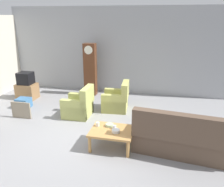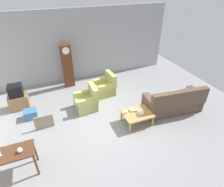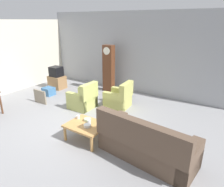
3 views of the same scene
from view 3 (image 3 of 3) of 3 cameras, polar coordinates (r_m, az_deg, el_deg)
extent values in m
plane|color=gray|center=(6.02, -10.17, -8.57)|extent=(10.40, 10.40, 0.00)
cube|color=#9EA0A5|center=(8.36, 6.34, 11.36)|extent=(8.40, 0.16, 3.20)
cube|color=beige|center=(9.05, -29.15, 8.61)|extent=(0.12, 6.40, 2.88)
cube|color=brown|center=(4.61, 9.77, -15.12)|extent=(2.18, 1.07, 0.44)
cube|color=brown|center=(4.06, 7.60, -11.50)|extent=(2.11, 0.44, 0.60)
cube|color=brown|center=(4.27, 21.26, -17.64)|extent=(0.33, 0.86, 0.68)
cube|color=brown|center=(4.98, 0.42, -10.26)|extent=(0.33, 0.86, 0.68)
cube|color=brown|center=(4.26, 16.15, -12.44)|extent=(0.37, 0.15, 0.36)
cube|color=#C6B284|center=(4.43, 10.41, -10.58)|extent=(0.38, 0.18, 0.36)
cube|color=#9E8966|center=(4.64, 5.20, -8.78)|extent=(0.38, 0.20, 0.36)
cube|color=#B7BC66|center=(6.99, -8.43, -2.44)|extent=(0.76, 0.76, 0.40)
cube|color=#B7BC66|center=(6.63, -6.55, 0.64)|extent=(0.18, 0.76, 0.52)
cube|color=#B7BC66|center=(7.16, -6.90, -0.94)|extent=(0.76, 0.16, 0.60)
cube|color=#B7BC66|center=(6.75, -10.14, -2.46)|extent=(0.76, 0.16, 0.60)
cube|color=tan|center=(6.97, 1.60, -2.28)|extent=(0.82, 0.82, 0.40)
cube|color=tan|center=(6.68, 4.10, 0.88)|extent=(0.24, 0.77, 0.52)
cube|color=tan|center=(7.19, 2.68, -0.73)|extent=(0.77, 0.22, 0.60)
cube|color=tan|center=(6.69, 0.46, -2.35)|extent=(0.77, 0.22, 0.60)
cube|color=tan|center=(5.09, -7.34, -8.89)|extent=(0.96, 0.76, 0.05)
cylinder|color=tan|center=(5.26, -13.16, -10.99)|extent=(0.07, 0.07, 0.38)
cylinder|color=tan|center=(4.76, -5.76, -14.11)|extent=(0.07, 0.07, 0.38)
cylinder|color=tan|center=(5.65, -8.46, -8.28)|extent=(0.07, 0.07, 0.38)
cylinder|color=tan|center=(5.20, -1.25, -10.79)|extent=(0.07, 0.07, 0.38)
cylinder|color=#56331E|center=(7.33, -28.99, -2.46)|extent=(0.06, 0.06, 0.72)
cube|color=#562D19|center=(8.39, -0.96, 7.07)|extent=(0.44, 0.28, 1.92)
cylinder|color=silver|center=(8.13, -1.60, 11.97)|extent=(0.30, 0.02, 0.30)
cube|color=#997047|center=(9.21, -15.27, 3.12)|extent=(0.68, 0.52, 0.55)
cube|color=black|center=(9.08, -15.55, 6.04)|extent=(0.48, 0.44, 0.42)
cube|color=gray|center=(7.72, -19.73, -0.87)|extent=(0.60, 0.05, 0.49)
cube|color=teal|center=(8.49, -17.52, 0.61)|extent=(0.42, 0.38, 0.31)
cylinder|color=white|center=(5.35, -9.57, -6.60)|extent=(0.08, 0.08, 0.10)
cylinder|color=silver|center=(5.08, -6.45, -8.05)|extent=(0.08, 0.08, 0.08)
cylinder|color=white|center=(4.95, -6.99, -9.00)|extent=(0.18, 0.18, 0.07)
cylinder|color=#B2C69E|center=(5.24, -6.96, -7.33)|extent=(0.19, 0.19, 0.06)
camera|label=1|loc=(2.21, -88.13, 1.13)|focal=36.75mm
camera|label=2|loc=(5.79, -71.85, 21.92)|focal=29.78mm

